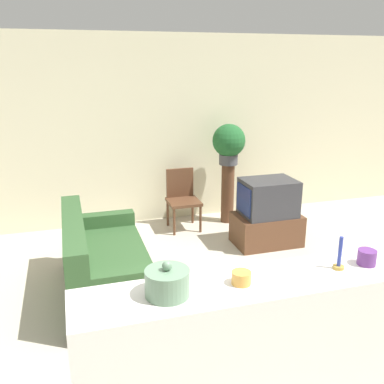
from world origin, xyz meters
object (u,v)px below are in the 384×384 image
television (268,197)px  wooden_chair (182,196)px  couch (103,267)px  potted_plant (229,142)px  decorative_bowl (167,282)px

television → wooden_chair: 1.28m
couch → wooden_chair: size_ratio=1.95×
couch → television: 2.30m
potted_plant → decorative_bowl: (-1.77, -3.58, -0.07)m
decorative_bowl → potted_plant: bearing=63.7°
wooden_chair → decorative_bowl: 3.77m
wooden_chair → decorative_bowl: bearing=-106.7°
couch → decorative_bowl: bearing=-83.9°
television → potted_plant: size_ratio=1.17×
couch → decorative_bowl: (0.21, -1.96, 0.83)m
television → decorative_bowl: size_ratio=2.73×
wooden_chair → decorative_bowl: size_ratio=3.38×
decorative_bowl → wooden_chair: bearing=73.3°
wooden_chair → potted_plant: bearing=2.4°
couch → wooden_chair: 2.04m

